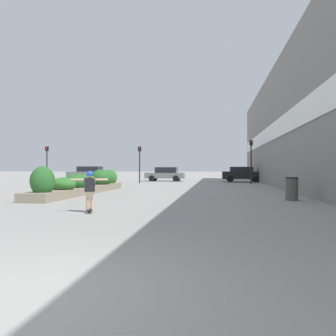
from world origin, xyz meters
name	(u,v)px	position (x,y,z in m)	size (l,w,h in m)	color
ground_plane	(16,296)	(0.00, 0.00, 0.00)	(300.00, 300.00, 0.00)	gray
building_wall_right	(287,120)	(6.49, 18.15, 4.35)	(0.67, 45.02, 8.71)	gray
planter_box	(84,184)	(-4.87, 13.46, 0.49)	(1.38, 10.00, 1.40)	gray
skateboard	(90,210)	(-1.68, 6.23, 0.07)	(0.36, 0.62, 0.09)	black
skateboarder	(90,186)	(-1.68, 6.23, 0.79)	(1.04, 0.41, 1.15)	tan
trash_bin	(292,189)	(5.15, 10.94, 0.48)	(0.52, 0.52, 0.96)	#514C47
car_leftmost	(242,174)	(4.72, 30.06, 0.79)	(4.02, 2.04, 1.50)	black
car_center_left	(89,173)	(-11.98, 31.95, 0.81)	(4.44, 2.07, 1.57)	slate
car_center_right	(165,174)	(-3.17, 31.16, 0.77)	(4.07, 2.01, 1.47)	slate
traffic_light_left	(140,158)	(-4.79, 26.08, 2.29)	(0.28, 0.30, 3.35)	black
traffic_light_right	(251,154)	(5.14, 26.04, 2.57)	(0.28, 0.30, 3.81)	black
traffic_light_far_left	(47,158)	(-14.06, 26.51, 2.37)	(0.28, 0.30, 3.48)	black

